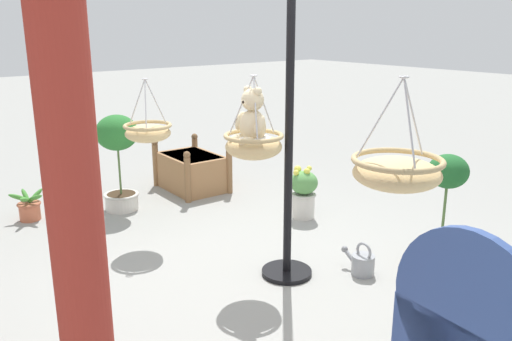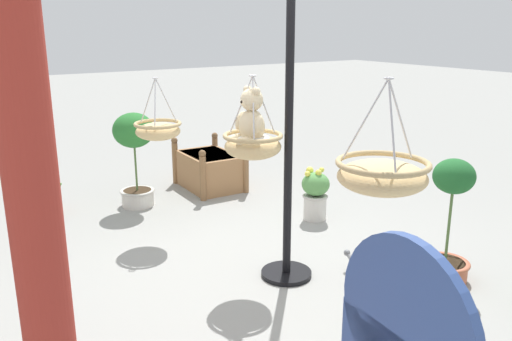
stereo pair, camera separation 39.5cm
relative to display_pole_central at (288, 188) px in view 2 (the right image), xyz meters
The scene contains 13 objects.
ground_plane 0.85m from the display_pole_central, 33.61° to the left, with size 40.00×40.00×0.00m, color gray.
display_pole_central is the anchor object (origin of this frame).
hanging_basket_with_teddy 0.48m from the display_pole_central, 59.04° to the left, with size 0.49×0.49×0.68m.
teddy_bear 0.66m from the display_pole_central, 61.20° to the left, with size 0.32×0.30×0.47m.
hanging_basket_left_high 1.33m from the display_pole_central, behind, with size 0.57×0.57×0.69m.
hanging_basket_right_low 1.62m from the display_pole_central, 18.53° to the left, with size 0.48×0.48×0.62m.
greenhouse_pillar_right 2.45m from the display_pole_central, 116.63° to the left, with size 0.44×0.44×2.61m.
wooden_planter_box 2.76m from the display_pole_central, 13.88° to the right, with size 0.97×0.72×0.64m.
potted_plant_fern_front 1.38m from the display_pole_central, 125.80° to the right, with size 0.42×0.42×1.07m.
potted_plant_tall_leafy 2.51m from the display_pole_central, ahead, with size 0.48×0.48×1.13m.
potted_plant_bushy_green 3.17m from the display_pole_central, 26.33° to the left, with size 0.39×0.39×0.34m.
potted_plant_small_succulent 1.52m from the display_pole_central, 48.88° to the right, with size 0.31×0.31×0.59m.
watering_can 0.96m from the display_pole_central, 127.93° to the right, with size 0.35×0.20×0.30m.
Camera 2 is at (-3.61, 2.36, 2.14)m, focal length 37.07 mm.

